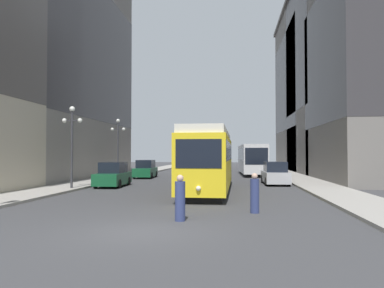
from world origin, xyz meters
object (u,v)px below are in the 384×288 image
Objects in this scene: transit_bus at (252,158)px; pedestrian_crossing_far at (180,199)px; parked_car_right_far at (275,174)px; parked_car_left_mid at (146,170)px; parked_car_left_near at (113,175)px; streetcar at (209,159)px; lamp_post_left_near at (72,134)px; lamp_post_left_far at (118,139)px; pedestrian_crossing_near at (255,194)px.

pedestrian_crossing_far is (-4.01, -30.16, -1.17)m from transit_bus.
transit_bus is at bearing -86.17° from parked_car_right_far.
parked_car_left_mid is at bearing -152.22° from transit_bus.
parked_car_left_near is at bearing 14.00° from parked_car_right_far.
parked_car_right_far is at bearing -129.16° from pedestrian_crossing_far.
parked_car_right_far is at bearing -31.83° from parked_car_left_mid.
parked_car_left_mid is (-0.00, 10.28, 0.00)m from parked_car_left_near.
streetcar is 9.41m from lamp_post_left_near.
lamp_post_left_far is (-1.90, 7.09, 2.97)m from parked_car_left_near.
parked_car_left_near is at bearing -125.74° from transit_bus.
lamp_post_left_near reaches higher than transit_bus.
streetcar reaches higher than pedestrian_crossing_near.
streetcar is 2.36× the size of lamp_post_left_far.
streetcar is 2.79× the size of parked_car_right_far.
streetcar is 2.40× the size of lamp_post_left_near.
parked_car_left_mid is 2.69× the size of pedestrian_crossing_near.
parked_car_left_near is 15.22m from pedestrian_crossing_far.
parked_car_left_near is at bearing 159.91° from streetcar.
lamp_post_left_far reaches higher than transit_bus.
transit_bus is 2.00× the size of lamp_post_left_far.
pedestrian_crossing_far is at bearing -91.16° from streetcar.
lamp_post_left_far is at bearing 103.38° from parked_car_left_near.
pedestrian_crossing_near is (2.43, -8.56, -1.34)m from streetcar.
streetcar reaches higher than pedestrian_crossing_far.
lamp_post_left_far is at bearing -145.75° from transit_bus.
lamp_post_left_far is (-1.90, -3.19, 2.97)m from parked_car_left_mid.
parked_car_right_far is (12.21, 3.35, 0.00)m from parked_car_left_near.
pedestrian_crossing_near is 0.30× the size of lamp_post_left_near.
parked_car_left_near is at bearing 87.86° from pedestrian_crossing_near.
streetcar is 19.80m from transit_bus.
pedestrian_crossing_far is (-2.79, -2.15, 0.02)m from pedestrian_crossing_near.
streetcar is 7.90× the size of pedestrian_crossing_far.
streetcar is at bearing 62.95° from pedestrian_crossing_near.
pedestrian_crossing_far is at bearing -66.62° from lamp_post_left_far.
transit_bus reaches higher than parked_car_left_mid.
lamp_post_left_far reaches higher than parked_car_left_mid.
parked_car_left_mid is at bearing 120.14° from streetcar.
pedestrian_crossing_near is 0.98× the size of pedestrian_crossing_far.
streetcar is 3.06× the size of parked_car_left_near.
parked_car_left_near is at bearing -92.23° from parked_car_left_mid.
parked_car_left_mid is 14.05m from parked_car_right_far.
transit_bus is at bearing 56.58° from lamp_post_left_near.
transit_bus is 23.52m from lamp_post_left_near.
lamp_post_left_near is at bearing -124.64° from parked_car_left_near.
pedestrian_crossing_far is at bearing -75.83° from parked_car_left_mid.
streetcar is at bearing -62.87° from parked_car_left_mid.
pedestrian_crossing_near is at bearing -73.37° from streetcar.
transit_bus is 28.06m from pedestrian_crossing_near.
transit_bus is 13.40m from parked_car_right_far.
lamp_post_left_far is (-14.11, 3.75, 2.97)m from parked_car_right_far.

